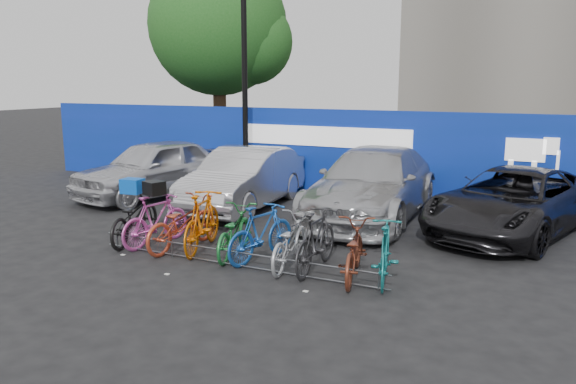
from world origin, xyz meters
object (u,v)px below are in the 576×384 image
Objects in this scene: lamppost at (245,77)px; bike_7 at (316,240)px; bike_4 at (234,232)px; bike_3 at (202,221)px; car_1 at (244,178)px; bike_0 at (134,217)px; car_2 at (373,184)px; bike_5 at (261,233)px; tree at (224,29)px; bike_8 at (353,251)px; bike_9 at (385,252)px; car_0 at (154,168)px; bike_1 at (156,220)px; bike_rack at (233,258)px; bike_6 at (290,241)px; car_3 at (514,202)px; bike_2 at (182,223)px.

lamppost reaches higher than bike_7.
bike_3 is at bearing -15.04° from bike_4.
car_1 is 2.64× the size of bike_4.
car_2 is at bearing -145.54° from bike_0.
bike_5 is 1.10m from bike_7.
tree reaches higher than car_2.
bike_9 is (0.51, 0.07, 0.03)m from bike_8.
bike_4 is at bearing -24.31° from car_0.
bike_0 reaches higher than bike_4.
bike_rack is at bearing 175.36° from bike_1.
car_2 is at bearing -98.87° from bike_6.
car_3 is 2.60× the size of bike_2.
car_2 is at bearing -132.38° from bike_3.
car_0 reaches higher than bike_1.
bike_1 is at bearing -7.26° from bike_6.
car_2 is at bearing -83.26° from bike_9.
bike_3 reaches higher than bike_0.
bike_3 is (-5.19, -3.84, -0.12)m from car_3.
lamppost is 5.12m from car_2.
car_2 is 4.24m from bike_4.
bike_9 is (2.56, 0.44, 0.33)m from bike_rack.
tree reaches higher than bike_3.
bike_3 reaches higher than bike_8.
bike_8 is at bearing -172.62° from bike_5.
tree reaches higher than bike_2.
car_2 is 3.19× the size of bike_4.
car_1 is 2.78× the size of bike_9.
car_3 reaches higher than bike_5.
bike_3 is 2.40m from bike_7.
bike_3 is at bearing 10.67° from bike_5.
car_3 is 5.17m from bike_6.
bike_7 is at bearing -17.11° from car_0.
bike_7 is (1.09, -0.09, 0.02)m from bike_5.
car_2 is 4.14m from bike_6.
bike_8 is (1.79, -0.18, -0.05)m from bike_5.
car_2 is 5.13m from bike_1.
car_3 is (4.16, 4.44, 0.52)m from bike_rack.
bike_3 is (5.74, -10.06, -4.50)m from tree.
bike_7 is 1.00× the size of bike_8.
car_3 is at bearing -11.98° from lamppost.
car_1 is at bearing -75.04° from bike_4.
bike_3 is at bearing 169.96° from bike_0.
car_1 is at bearing -51.23° from bike_9.
bike_rack is at bearing 155.46° from bike_0.
car_3 is 7.36m from bike_1.
bike_0 is 0.99× the size of bike_2.
bike_9 is (1.69, -0.01, 0.04)m from bike_6.
bike_4 is at bearing -66.72° from car_1.
car_1 is 4.77m from bike_6.
bike_9 is at bearing -93.93° from car_3.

